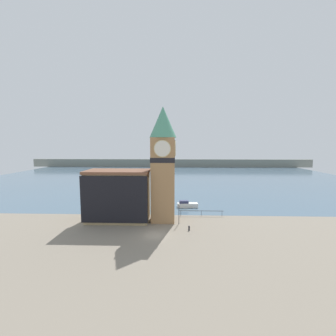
{
  "coord_description": "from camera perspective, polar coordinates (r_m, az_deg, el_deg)",
  "views": [
    {
      "loc": [
        3.2,
        -35.06,
        14.72
      ],
      "look_at": [
        1.87,
        5.44,
        10.4
      ],
      "focal_mm": 24.0,
      "sensor_mm": 36.0,
      "label": 1
    }
  ],
  "objects": [
    {
      "name": "mooring_bollard_near",
      "position": [
        39.93,
        5.37,
        -14.89
      ],
      "size": [
        0.29,
        0.29,
        0.83
      ],
      "color": "black",
      "rests_on": "ground_plane"
    },
    {
      "name": "pier_railing",
      "position": [
        47.54,
        8.47,
        -10.84
      ],
      "size": [
        9.07,
        0.08,
        1.09
      ],
      "color": "#232328",
      "rests_on": "ground_plane"
    },
    {
      "name": "clock_tower",
      "position": [
        42.49,
        -1.25,
        1.73
      ],
      "size": [
        5.04,
        5.04,
        21.67
      ],
      "color": "#9E754C",
      "rests_on": "ground_plane"
    },
    {
      "name": "ground_plane",
      "position": [
        38.16,
        -3.21,
        -16.62
      ],
      "size": [
        160.0,
        160.0,
        0.0
      ],
      "primitive_type": "plane",
      "color": "gray"
    },
    {
      "name": "pier_building",
      "position": [
        44.5,
        -12.55,
        -6.8
      ],
      "size": [
        12.09,
        6.5,
        9.78
      ],
      "color": "tan",
      "rests_on": "ground_plane"
    },
    {
      "name": "lamp_post",
      "position": [
        42.04,
        2.79,
        -10.51
      ],
      "size": [
        0.32,
        0.32,
        3.89
      ],
      "color": "black",
      "rests_on": "ground_plane"
    },
    {
      "name": "boat_near",
      "position": [
        53.5,
        4.83,
        -9.23
      ],
      "size": [
        4.82,
        1.84,
        1.58
      ],
      "rotation": [
        0.0,
        0.0,
        0.05
      ],
      "color": "silver",
      "rests_on": "water"
    },
    {
      "name": "far_shoreline",
      "position": [
        145.98,
        0.62,
        1.28
      ],
      "size": [
        180.0,
        3.0,
        5.0
      ],
      "color": "gray",
      "rests_on": "water"
    },
    {
      "name": "water",
      "position": [
        106.5,
        0.14,
        -1.87
      ],
      "size": [
        160.0,
        120.0,
        0.0
      ],
      "color": "slate",
      "rests_on": "ground_plane"
    }
  ]
}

